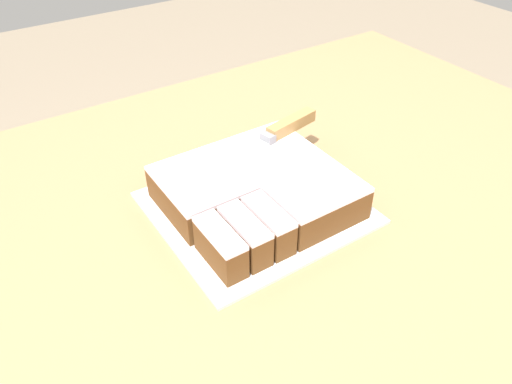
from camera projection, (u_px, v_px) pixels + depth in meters
countertop at (287, 374)px, 1.11m from camera, size 1.40×1.10×0.93m
cake_board at (256, 208)px, 0.83m from camera, size 0.32×0.30×0.01m
cake at (257, 191)px, 0.81m from camera, size 0.27×0.25×0.06m
knife at (280, 131)px, 0.88m from camera, size 0.28×0.08×0.02m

